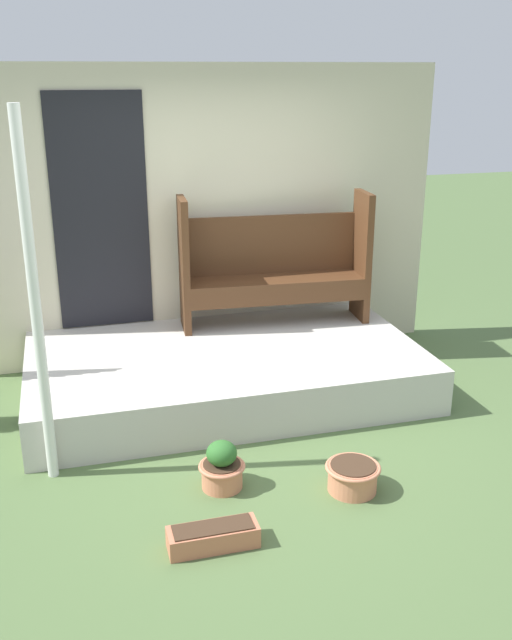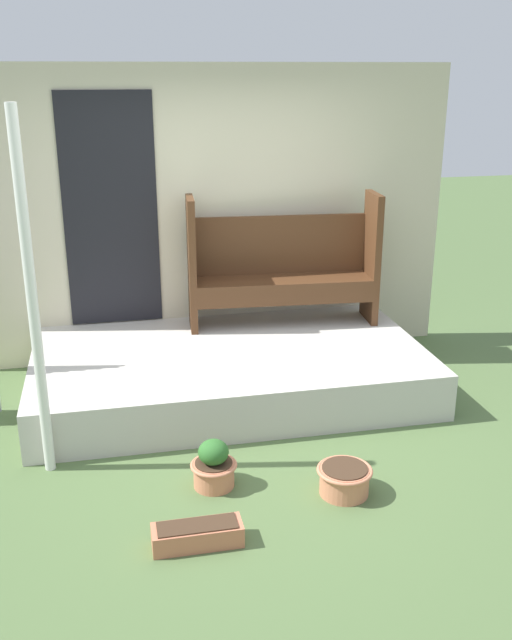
# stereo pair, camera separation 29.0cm
# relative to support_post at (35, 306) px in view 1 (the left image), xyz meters

# --- Properties ---
(ground_plane) EXTENTS (24.00, 24.00, 0.00)m
(ground_plane) POSITION_rel_support_post_xyz_m (1.35, 0.06, -1.18)
(ground_plane) COLOR #516B3D
(porch_slab) EXTENTS (3.17, 1.77, 0.38)m
(porch_slab) POSITION_rel_support_post_xyz_m (1.40, 0.94, -1.00)
(porch_slab) COLOR beige
(porch_slab) RESTS_ON ground_plane
(house_wall) EXTENTS (4.37, 0.08, 2.60)m
(house_wall) POSITION_rel_support_post_xyz_m (1.36, 1.85, 0.12)
(house_wall) COLOR beige
(house_wall) RESTS_ON ground_plane
(support_post) EXTENTS (0.07, 0.07, 2.37)m
(support_post) POSITION_rel_support_post_xyz_m (0.00, 0.00, 0.00)
(support_post) COLOR white
(support_post) RESTS_ON ground_plane
(bench) EXTENTS (1.69, 0.52, 1.16)m
(bench) POSITION_rel_support_post_xyz_m (1.98, 1.53, -0.26)
(bench) COLOR #4C2D19
(bench) RESTS_ON porch_slab
(flower_pot_left) EXTENTS (0.30, 0.30, 0.33)m
(flower_pot_left) POSITION_rel_support_post_xyz_m (1.05, -0.44, -1.04)
(flower_pot_left) COLOR tan
(flower_pot_left) RESTS_ON ground_plane
(flower_pot_middle) EXTENTS (0.35, 0.35, 0.19)m
(flower_pot_middle) POSITION_rel_support_post_xyz_m (1.84, -0.70, -1.08)
(flower_pot_middle) COLOR tan
(flower_pot_middle) RESTS_ON ground_plane
(planter_box_rect) EXTENTS (0.51, 0.17, 0.13)m
(planter_box_rect) POSITION_rel_support_post_xyz_m (0.86, -1.02, -1.12)
(planter_box_rect) COLOR #C67251
(planter_box_rect) RESTS_ON ground_plane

